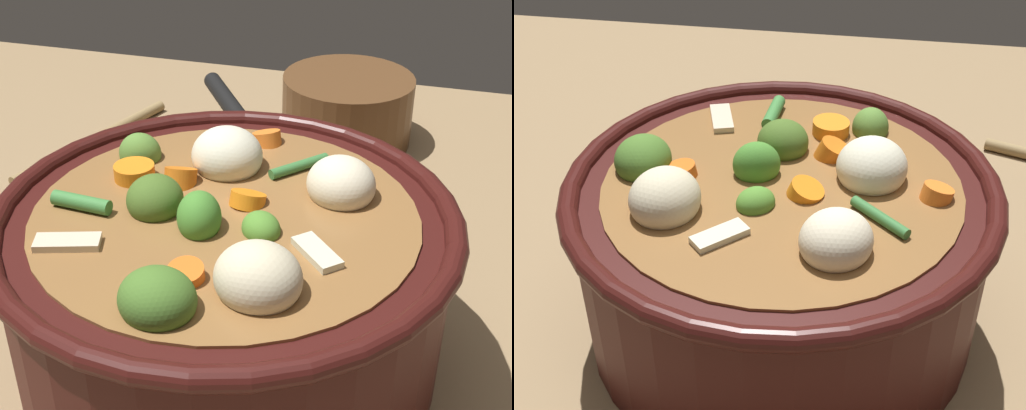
{
  "view_description": "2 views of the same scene",
  "coord_description": "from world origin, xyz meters",
  "views": [
    {
      "loc": [
        0.38,
        0.13,
        0.38
      ],
      "look_at": [
        -0.02,
        0.01,
        0.12
      ],
      "focal_mm": 52.78,
      "sensor_mm": 36.0,
      "label": 1
    },
    {
      "loc": [
        -0.06,
        0.41,
        0.4
      ],
      "look_at": [
        0.01,
        -0.02,
        0.09
      ],
      "focal_mm": 51.69,
      "sensor_mm": 36.0,
      "label": 2
    }
  ],
  "objects": [
    {
      "name": "ground_plane",
      "position": [
        0.0,
        0.0,
        0.0
      ],
      "size": [
        1.1,
        1.1,
        0.0
      ],
      "primitive_type": "plane",
      "color": "#8C704C"
    },
    {
      "name": "cooking_pot",
      "position": [
        0.0,
        0.0,
        0.07
      ],
      "size": [
        0.3,
        0.3,
        0.15
      ],
      "color": "#38110F",
      "rests_on": "ground_plane"
    }
  ]
}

